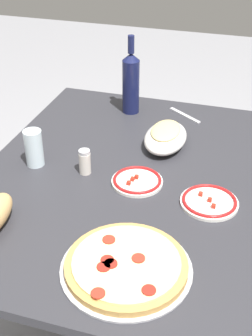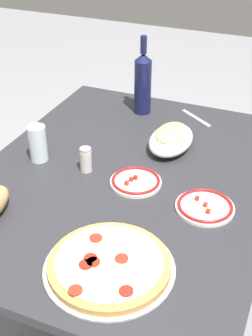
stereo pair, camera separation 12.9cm
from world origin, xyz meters
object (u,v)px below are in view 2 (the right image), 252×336
wine_bottle (143,82)px  side_plate_far (205,207)px  baked_pasta_dish (171,138)px  water_glass (38,143)px  side_plate_near (136,181)px  spice_shaker (86,160)px  dining_table (126,201)px  pepperoni_pizza (109,265)px

wine_bottle → side_plate_far: size_ratio=1.81×
baked_pasta_dish → water_glass: bearing=-57.6°
baked_pasta_dish → side_plate_near: (0.26, -0.03, -0.03)m
side_plate_far → spice_shaker: bearing=-96.9°
dining_table → side_plate_near: side_plate_near is taller
baked_pasta_dish → water_glass: size_ratio=1.85×
baked_pasta_dish → side_plate_far: bearing=34.3°
side_plate_near → spice_shaker: 0.19m
dining_table → side_plate_near: bearing=56.7°
side_plate_near → side_plate_far: (0.04, 0.24, -0.00)m
water_glass → dining_table: bearing=94.2°
baked_pasta_dish → dining_table: bearing=-19.3°
baked_pasta_dish → side_plate_far: baked_pasta_dish is taller
wine_bottle → side_plate_far: wine_bottle is taller
pepperoni_pizza → spice_shaker: (-0.39, -0.26, 0.03)m
pepperoni_pizza → water_glass: water_glass is taller
side_plate_far → wine_bottle: bearing=-142.9°
wine_bottle → spice_shaker: bearing=-1.6°
dining_table → pepperoni_pizza: (0.41, 0.13, 0.12)m
dining_table → wine_bottle: wine_bottle is taller
baked_pasta_dish → spice_shaker: (0.25, -0.22, 0.00)m
dining_table → pepperoni_pizza: pepperoni_pizza is taller
baked_pasta_dish → pepperoni_pizza: bearing=4.1°
dining_table → water_glass: size_ratio=9.59×
water_glass → spice_shaker: bearing=90.2°
side_plate_near → baked_pasta_dish: bearing=172.7°
dining_table → pepperoni_pizza: 0.45m
baked_pasta_dish → side_plate_far: 0.37m
pepperoni_pizza → baked_pasta_dish: (-0.64, -0.05, 0.03)m
dining_table → baked_pasta_dish: (-0.23, 0.08, 0.15)m
dining_table → baked_pasta_dish: size_ratio=5.20×
water_glass → side_plate_near: (0.01, 0.37, -0.06)m
baked_pasta_dish → wine_bottle: 0.33m
dining_table → pepperoni_pizza: size_ratio=3.67×
baked_pasta_dish → side_plate_near: baked_pasta_dish is taller
dining_table → side_plate_far: size_ratio=6.99×
dining_table → baked_pasta_dish: baked_pasta_dish is taller
side_plate_far → spice_shaker: 0.43m
baked_pasta_dish → spice_shaker: size_ratio=2.76×
side_plate_near → spice_shaker: bearing=-92.5°
side_plate_far → pepperoni_pizza: bearing=-25.6°
baked_pasta_dish → wine_bottle: (-0.24, -0.20, 0.09)m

